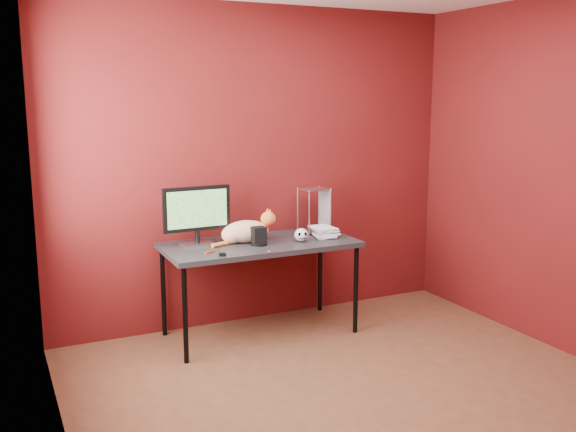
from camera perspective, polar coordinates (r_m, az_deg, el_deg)
name	(u,v)px	position (r m, az deg, el deg)	size (l,w,h in m)	color
room	(375,171)	(3.76, 7.70, 3.97)	(3.52, 3.52, 2.61)	#57301D
desk	(260,249)	(5.02, -2.53, -2.91)	(1.50, 0.70, 0.75)	black
monitor	(197,213)	(4.89, -8.11, 0.29)	(0.53, 0.18, 0.45)	#A7A6AB
cat	(246,231)	(4.99, -3.72, -1.35)	(0.55, 0.22, 0.26)	orange
skull_mug	(301,235)	(5.02, 1.19, -1.68)	(0.11, 0.11, 0.10)	silver
speaker	(259,237)	(4.90, -2.61, -1.85)	(0.12, 0.12, 0.14)	black
book_stack	(315,182)	(5.12, 2.43, 3.06)	(0.22, 0.26, 0.90)	beige
wire_rack	(314,210)	(5.35, 2.34, 0.54)	(0.23, 0.20, 0.37)	#A7A6AB
pocket_knife	(209,252)	(4.69, -7.02, -3.22)	(0.07, 0.02, 0.01)	#B22B0D
black_gadget	(223,255)	(4.60, -5.83, -3.42)	(0.05, 0.03, 0.02)	black
washer	(270,251)	(4.73, -1.58, -3.09)	(0.04, 0.04, 0.00)	#A7A6AB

